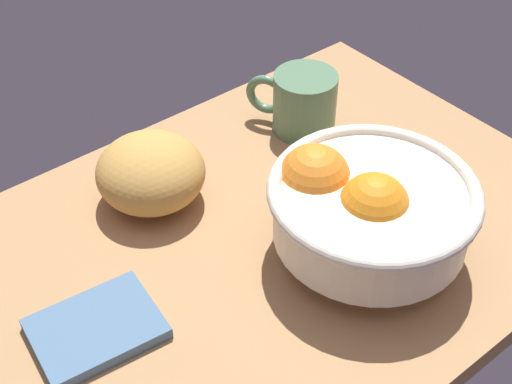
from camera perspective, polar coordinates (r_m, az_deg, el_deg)
The scene contains 5 objects.
ground_plane at distance 86.17cm, azimuth -0.38°, elevation -4.75°, with size 80.48×53.55×3.00cm, color #A77B4F.
fruit_bowl at distance 80.89cm, azimuth 8.47°, elevation -1.11°, with size 23.19×23.19×11.85cm.
bread_loaf at distance 88.86cm, azimuth -8.19°, elevation 1.53°, with size 13.22×13.04×8.54cm, color #C59245.
napkin_folded at distance 77.65cm, azimuth -12.19°, elevation -10.50°, with size 12.71×9.49×1.39cm, color slate.
mug at distance 99.97cm, azimuth 3.61°, elevation 6.98°, with size 9.05×11.96×8.46cm.
Camera 1 is at (37.13, 46.64, 60.73)cm, focal length 51.46 mm.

